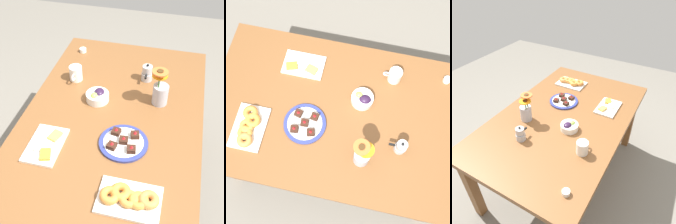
{
  "view_description": "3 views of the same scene",
  "coord_description": "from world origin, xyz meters",
  "views": [
    {
      "loc": [
        1.23,
        0.3,
        1.95
      ],
      "look_at": [
        0.0,
        0.0,
        0.78
      ],
      "focal_mm": 50.0,
      "sensor_mm": 36.0,
      "label": 1
    },
    {
      "loc": [
        -0.14,
        0.62,
        2.52
      ],
      "look_at": [
        0.0,
        0.0,
        0.78
      ],
      "focal_mm": 50.0,
      "sensor_mm": 36.0,
      "label": 2
    },
    {
      "loc": [
        -1.24,
        -0.71,
        1.85
      ],
      "look_at": [
        0.0,
        0.0,
        0.78
      ],
      "focal_mm": 35.0,
      "sensor_mm": 36.0,
      "label": 3
    }
  ],
  "objects": [
    {
      "name": "flower_vase",
      "position": [
        -0.19,
        0.24,
        0.82
      ],
      "size": [
        0.12,
        0.11,
        0.24
      ],
      "color": "#B2B2BC",
      "rests_on": "dining_table"
    },
    {
      "name": "coffee_mug",
      "position": [
        -0.29,
        -0.31,
        0.79
      ],
      "size": [
        0.12,
        0.08,
        0.1
      ],
      "color": "white",
      "rests_on": "dining_table"
    },
    {
      "name": "croissant_platter",
      "position": [
        0.5,
        0.2,
        0.76
      ],
      "size": [
        0.19,
        0.28,
        0.05
      ],
      "color": "white",
      "rests_on": "dining_table"
    },
    {
      "name": "grape_bowl",
      "position": [
        -0.13,
        -0.12,
        0.77
      ],
      "size": [
        0.14,
        0.14,
        0.07
      ],
      "color": "white",
      "rests_on": "dining_table"
    },
    {
      "name": "moka_pot",
      "position": [
        -0.4,
        0.13,
        0.79
      ],
      "size": [
        0.11,
        0.07,
        0.12
      ],
      "color": "#B7B7BC",
      "rests_on": "dining_table"
    },
    {
      "name": "dining_table",
      "position": [
        0.0,
        0.0,
        0.65
      ],
      "size": [
        1.6,
        1.0,
        0.74
      ],
      "color": "brown",
      "rests_on": "ground_plane"
    },
    {
      "name": "ground_plane",
      "position": [
        0.0,
        0.0,
        0.0
      ],
      "size": [
        6.0,
        6.0,
        0.0
      ],
      "primitive_type": "plane",
      "color": "slate"
    },
    {
      "name": "jam_cup_honey",
      "position": [
        -0.62,
        -0.37,
        0.76
      ],
      "size": [
        0.05,
        0.05,
        0.03
      ],
      "color": "white",
      "rests_on": "dining_table"
    },
    {
      "name": "dessert_plate",
      "position": [
        0.18,
        0.1,
        0.75
      ],
      "size": [
        0.25,
        0.25,
        0.05
      ],
      "color": "navy",
      "rests_on": "dining_table"
    },
    {
      "name": "cheese_platter",
      "position": [
        0.29,
        -0.28,
        0.75
      ],
      "size": [
        0.26,
        0.17,
        0.03
      ],
      "color": "white",
      "rests_on": "dining_table"
    }
  ]
}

